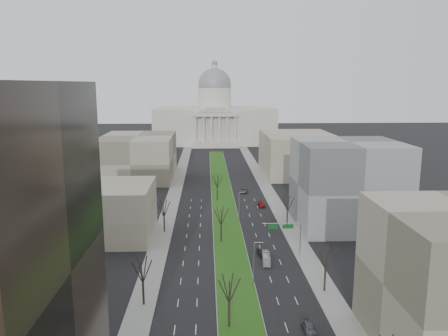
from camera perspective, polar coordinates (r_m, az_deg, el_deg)
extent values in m
plane|color=black|center=(151.38, -0.13, -4.26)|extent=(600.00, 600.00, 0.00)
cube|color=#999993|center=(150.39, -0.11, -4.34)|extent=(8.00, 222.00, 0.15)
cube|color=#1B4913|center=(150.37, -0.11, -4.30)|extent=(7.70, 221.70, 0.06)
cube|color=gray|center=(127.87, -7.62, -7.21)|extent=(5.00, 330.00, 0.15)
cube|color=gray|center=(129.36, 8.12, -7.01)|extent=(5.00, 330.00, 0.15)
cube|color=beige|center=(297.32, -1.22, 5.60)|extent=(80.00, 40.00, 24.00)
cube|color=beige|center=(275.62, -1.12, 3.08)|extent=(30.00, 6.00, 4.00)
cube|color=beige|center=(273.67, -1.13, 7.03)|extent=(28.00, 5.00, 2.50)
cube|color=beige|center=(273.54, -1.14, 7.44)|extent=(20.00, 5.00, 1.80)
cube|color=beige|center=(273.44, -1.14, 7.78)|extent=(12.00, 5.00, 1.60)
cylinder|color=beige|center=(296.18, -1.23, 9.07)|extent=(22.00, 22.00, 14.00)
sphere|color=gray|center=(296.02, -1.24, 10.81)|extent=(22.00, 22.00, 22.00)
cylinder|color=beige|center=(296.20, -1.25, 12.94)|extent=(4.00, 4.00, 4.00)
sphere|color=gray|center=(296.32, -1.25, 13.52)|extent=(4.00, 4.00, 4.00)
cylinder|color=beige|center=(274.46, -3.75, 5.13)|extent=(2.00, 2.00, 16.00)
cylinder|color=beige|center=(274.38, -2.70, 5.14)|extent=(2.00, 2.00, 16.00)
cylinder|color=beige|center=(274.39, -1.65, 5.15)|extent=(2.00, 2.00, 16.00)
cylinder|color=beige|center=(274.49, -0.60, 5.15)|extent=(2.00, 2.00, 16.00)
cylinder|color=beige|center=(274.68, 0.44, 5.16)|extent=(2.00, 2.00, 16.00)
cylinder|color=beige|center=(274.96, 1.49, 5.16)|extent=(2.00, 2.00, 16.00)
cube|color=tan|center=(118.93, -15.64, -5.44)|extent=(26.00, 22.00, 14.00)
cube|color=slate|center=(127.45, 15.83, -2.04)|extent=(28.00, 26.00, 24.00)
cube|color=gray|center=(190.79, -11.15, 1.48)|extent=(30.00, 40.00, 18.00)
cube|color=tan|center=(197.61, 9.57, 1.85)|extent=(30.00, 40.00, 18.00)
cylinder|color=black|center=(83.79, -10.49, -15.88)|extent=(0.40, 0.40, 4.32)
cylinder|color=black|center=(120.59, -7.81, -7.33)|extent=(0.40, 0.40, 4.22)
cylinder|color=black|center=(89.44, 13.02, -14.15)|extent=(0.40, 0.40, 4.42)
cylinder|color=black|center=(125.91, 8.26, -6.59)|extent=(0.40, 0.40, 4.03)
cylinder|color=black|center=(75.99, 0.67, -18.67)|extent=(0.40, 0.40, 4.32)
cylinder|color=black|center=(112.48, -0.39, -8.56)|extent=(0.40, 0.40, 4.32)
cylinder|color=black|center=(150.77, -0.89, -3.48)|extent=(0.40, 0.40, 4.32)
cylinder|color=gray|center=(88.77, 3.93, -12.45)|extent=(0.20, 0.20, 9.00)
cylinder|color=gray|center=(87.15, 4.56, -9.66)|extent=(1.80, 0.12, 0.12)
cylinder|color=gray|center=(126.33, 1.98, -5.25)|extent=(0.20, 0.20, 9.00)
cylinder|color=gray|center=(125.19, 2.41, -3.22)|extent=(1.80, 0.12, 0.12)
cylinder|color=gray|center=(104.67, 9.94, -9.18)|extent=(0.24, 0.24, 8.00)
cylinder|color=gray|center=(102.52, 7.53, -7.17)|extent=(9.00, 0.18, 0.18)
cube|color=#0C591E|center=(103.11, 8.34, -7.56)|extent=(2.60, 0.08, 1.00)
cube|color=#0C591E|center=(102.53, 6.40, -7.61)|extent=(2.20, 0.08, 1.00)
imported|color=#4A4D51|center=(76.82, 11.00, -19.75)|extent=(1.92, 4.49, 1.51)
imported|color=black|center=(104.77, 4.96, -10.93)|extent=(2.05, 4.66, 1.49)
imported|color=maroon|center=(144.42, 4.88, -4.76)|extent=(2.31, 5.08, 1.44)
imported|color=#494B51|center=(162.35, 2.60, -2.94)|extent=(3.28, 5.85, 1.55)
imported|color=silver|center=(101.19, 5.53, -11.62)|extent=(2.21, 7.13, 1.95)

